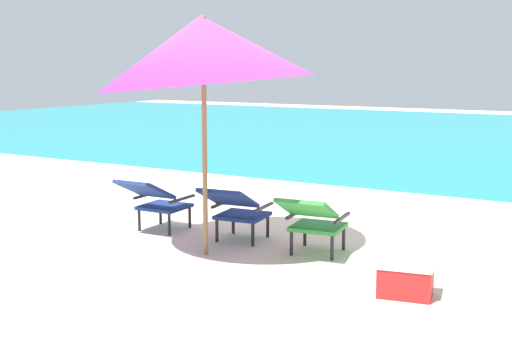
# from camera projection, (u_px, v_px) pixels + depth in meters

# --- Properties ---
(ground_plane) EXTENTS (40.00, 40.00, 0.00)m
(ground_plane) POSITION_uv_depth(u_px,v_px,m) (364.00, 187.00, 10.93)
(ground_plane) COLOR beige
(ocean_band) EXTENTS (40.00, 18.00, 0.01)m
(ocean_band) POSITION_uv_depth(u_px,v_px,m) (481.00, 137.00, 18.51)
(ocean_band) COLOR teal
(ocean_band) RESTS_ON ground_plane
(lounge_chair_left) EXTENTS (0.56, 0.89, 0.68)m
(lounge_chair_left) POSITION_uv_depth(u_px,v_px,m) (155.00, 199.00, 7.90)
(lounge_chair_left) COLOR navy
(lounge_chair_left) RESTS_ON ground_plane
(lounge_chair_center) EXTENTS (0.63, 0.93, 0.68)m
(lounge_chair_center) POSITION_uv_depth(u_px,v_px,m) (236.00, 208.00, 7.42)
(lounge_chair_center) COLOR navy
(lounge_chair_center) RESTS_ON ground_plane
(lounge_chair_right) EXTENTS (0.63, 0.93, 0.68)m
(lounge_chair_right) POSITION_uv_depth(u_px,v_px,m) (313.00, 219.00, 6.89)
(lounge_chair_right) COLOR #338E3D
(lounge_chair_right) RESTS_ON ground_plane
(beach_umbrella_center) EXTENTS (2.83, 2.80, 2.54)m
(beach_umbrella_center) POSITION_uv_depth(u_px,v_px,m) (203.00, 50.00, 6.72)
(beach_umbrella_center) COLOR olive
(beach_umbrella_center) RESTS_ON ground_plane
(cooler_box) EXTENTS (0.52, 0.40, 0.32)m
(cooler_box) POSITION_uv_depth(u_px,v_px,m) (405.00, 278.00, 5.75)
(cooler_box) COLOR red
(cooler_box) RESTS_ON ground_plane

